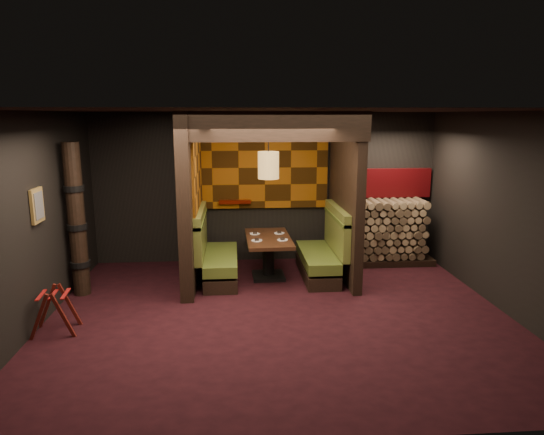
{
  "coord_description": "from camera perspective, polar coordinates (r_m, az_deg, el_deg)",
  "views": [
    {
      "loc": [
        -0.61,
        -6.43,
        2.79
      ],
      "look_at": [
        0.0,
        1.3,
        1.15
      ],
      "focal_mm": 32.0,
      "sensor_mm": 36.0,
      "label": 1
    }
  ],
  "objects": [
    {
      "name": "tapa_back_panel",
      "position": [
        9.21,
        -0.86,
        5.9
      ],
      "size": [
        2.4,
        0.06,
        1.55
      ],
      "primitive_type": "cube",
      "color": "#934D0C",
      "rests_on": "wall_back"
    },
    {
      "name": "wall_left",
      "position": [
        7.09,
        -26.37,
        -0.43
      ],
      "size": [
        0.02,
        5.5,
        2.85
      ],
      "primitive_type": "cube",
      "color": "black",
      "rests_on": "ground"
    },
    {
      "name": "dining_table",
      "position": [
        8.42,
        -0.43,
        -3.86
      ],
      "size": [
        0.78,
        1.4,
        0.73
      ],
      "color": "black",
      "rests_on": "floor"
    },
    {
      "name": "pendant_lamp",
      "position": [
        8.09,
        -0.42,
        6.18
      ],
      "size": [
        0.35,
        0.35,
        1.1
      ],
      "color": "olive",
      "rests_on": "ceiling"
    },
    {
      "name": "tapa_side_panel",
      "position": [
        8.33,
        -8.79,
        5.33
      ],
      "size": [
        0.04,
        1.85,
        1.45
      ],
      "primitive_type": "cube",
      "color": "#934D0C",
      "rests_on": "partition_left"
    },
    {
      "name": "luggage_rack",
      "position": [
        7.02,
        -24.2,
        -9.8
      ],
      "size": [
        0.62,
        0.46,
        0.64
      ],
      "color": "#4F140E",
      "rests_on": "floor"
    },
    {
      "name": "firewood_stack",
      "position": [
        9.5,
        13.36,
        -1.64
      ],
      "size": [
        1.73,
        0.7,
        1.22
      ],
      "color": "black",
      "rests_on": "floor"
    },
    {
      "name": "wall_right",
      "position": [
        7.63,
        26.07,
        0.4
      ],
      "size": [
        0.02,
        5.5,
        2.85
      ],
      "primitive_type": "cube",
      "color": "black",
      "rests_on": "ground"
    },
    {
      "name": "framed_picture",
      "position": [
        7.13,
        -25.89,
        1.28
      ],
      "size": [
        0.05,
        0.36,
        0.46
      ],
      "color": "olive",
      "rests_on": "wall_left"
    },
    {
      "name": "wall_back",
      "position": [
        9.31,
        -0.71,
        3.52
      ],
      "size": [
        6.5,
        0.02,
        2.85
      ],
      "primitive_type": "cube",
      "color": "black",
      "rests_on": "ground"
    },
    {
      "name": "bay_front_post",
      "position": [
        8.73,
        8.79,
        2.81
      ],
      "size": [
        0.08,
        0.08,
        2.85
      ],
      "primitive_type": "cube",
      "color": "black",
      "rests_on": "floor"
    },
    {
      "name": "header_beam",
      "position": [
        7.15,
        0.18,
        10.66
      ],
      "size": [
        2.85,
        0.18,
        0.44
      ],
      "primitive_type": "cube",
      "color": "black",
      "rests_on": "partition_left"
    },
    {
      "name": "booth_bench_right",
      "position": [
        8.57,
        6.05,
        -4.32
      ],
      "size": [
        0.68,
        1.6,
        1.14
      ],
      "color": "black",
      "rests_on": "floor"
    },
    {
      "name": "partition_left",
      "position": [
        8.23,
        -9.62,
        2.22
      ],
      "size": [
        0.2,
        2.2,
        2.85
      ],
      "primitive_type": "cube",
      "color": "black",
      "rests_on": "floor"
    },
    {
      "name": "lacquer_shelf",
      "position": [
        9.22,
        -4.39,
        1.86
      ],
      "size": [
        0.6,
        0.12,
        0.07
      ],
      "primitive_type": "cube",
      "color": "#560F04",
      "rests_on": "wall_back"
    },
    {
      "name": "ceiling",
      "position": [
        6.46,
        0.94,
        12.55
      ],
      "size": [
        6.5,
        5.5,
        0.02
      ],
      "primitive_type": "cube",
      "color": "black",
      "rests_on": "ground"
    },
    {
      "name": "partition_right",
      "position": [
        8.46,
        8.6,
        2.53
      ],
      "size": [
        0.15,
        2.1,
        2.85
      ],
      "primitive_type": "cube",
      "color": "black",
      "rests_on": "floor"
    },
    {
      "name": "booth_bench_left",
      "position": [
        8.43,
        -6.74,
        -4.6
      ],
      "size": [
        0.68,
        1.6,
        1.14
      ],
      "color": "black",
      "rests_on": "floor"
    },
    {
      "name": "wall_front",
      "position": [
        3.96,
        4.71,
        -8.28
      ],
      "size": [
        6.5,
        0.02,
        2.85
      ],
      "primitive_type": "cube",
      "color": "black",
      "rests_on": "ground"
    },
    {
      "name": "floor",
      "position": [
        7.04,
        0.86,
        -11.5
      ],
      "size": [
        6.5,
        5.5,
        0.02
      ],
      "primitive_type": "cube",
      "color": "black",
      "rests_on": "ground"
    },
    {
      "name": "totem_column",
      "position": [
        8.07,
        -22.0,
        -0.4
      ],
      "size": [
        0.31,
        0.31,
        2.4
      ],
      "color": "black",
      "rests_on": "floor"
    },
    {
      "name": "place_settings",
      "position": [
        8.36,
        -0.43,
        -2.24
      ],
      "size": [
        0.63,
        0.66,
        0.03
      ],
      "color": "white",
      "rests_on": "dining_table"
    },
    {
      "name": "mosaic_header",
      "position": [
        9.65,
        13.02,
        3.98
      ],
      "size": [
        1.83,
        0.1,
        0.56
      ],
      "primitive_type": "cube",
      "color": "maroon",
      "rests_on": "wall_back"
    }
  ]
}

